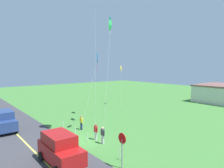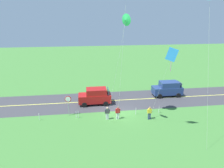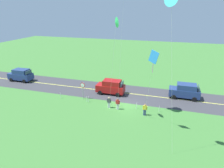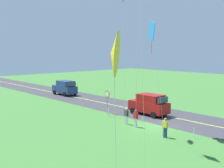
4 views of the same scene
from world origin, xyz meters
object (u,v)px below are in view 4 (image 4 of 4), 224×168
at_px(person_adult_companion, 165,127).
at_px(car_parked_east_far, 65,88).
at_px(person_adult_near, 136,118).
at_px(person_child_watcher, 126,115).
at_px(stop_sign, 107,98).
at_px(car_suv_foreground, 149,104).
at_px(kite_green_far, 114,55).
at_px(kite_blue_mid, 152,33).

bearing_deg(person_adult_companion, car_parked_east_far, -112.50).
bearing_deg(person_adult_near, person_adult_companion, 179.12).
height_order(person_adult_near, person_child_watcher, same).
xyz_separation_m(car_parked_east_far, stop_sign, (-14.37, 3.93, 0.65)).
distance_m(car_suv_foreground, person_child_watcher, 4.85).
xyz_separation_m(car_suv_foreground, person_adult_near, (-2.39, 4.76, -0.29)).
xyz_separation_m(car_suv_foreground, car_parked_east_far, (17.77, -0.86, 0.00)).
bearing_deg(person_adult_near, car_parked_east_far, -8.20).
relative_size(car_suv_foreground, person_child_watcher, 2.75).
bearing_deg(stop_sign, person_child_watcher, 160.28).
bearing_deg(car_suv_foreground, stop_sign, 42.05).
distance_m(stop_sign, person_adult_companion, 9.77).
bearing_deg(car_parked_east_far, person_adult_near, 164.42).
relative_size(person_adult_near, kite_green_far, 0.22).
height_order(person_adult_companion, kite_blue_mid, kite_blue_mid).
relative_size(person_adult_near, person_adult_companion, 1.00).
distance_m(car_parked_east_far, person_adult_companion, 24.63).
bearing_deg(person_adult_companion, stop_sign, -111.28).
bearing_deg(kite_green_far, kite_blue_mid, -54.49).
height_order(car_parked_east_far, kite_blue_mid, kite_blue_mid).
distance_m(person_adult_near, kite_blue_mid, 9.11).
bearing_deg(kite_blue_mid, car_parked_east_far, -20.00).
distance_m(car_parked_east_far, person_child_watcher, 19.73).
bearing_deg(car_parked_east_far, car_suv_foreground, 177.23).
distance_m(car_parked_east_far, stop_sign, 14.91).
height_order(car_parked_east_far, person_adult_near, car_parked_east_far).
distance_m(car_suv_foreground, person_adult_near, 5.34).
bearing_deg(stop_sign, person_adult_near, 163.67).
bearing_deg(car_suv_foreground, kite_green_far, 127.66).
bearing_deg(car_suv_foreground, person_adult_near, 116.66).
relative_size(car_parked_east_far, person_adult_near, 2.75).
bearing_deg(stop_sign, person_adult_companion, 166.74).
bearing_deg(kite_blue_mid, person_child_watcher, -30.83).
bearing_deg(person_adult_near, stop_sign, -8.95).
distance_m(person_adult_companion, person_child_watcher, 4.95).
xyz_separation_m(stop_sign, person_adult_near, (-5.79, 1.70, -0.94)).
bearing_deg(person_adult_companion, car_suv_foreground, -139.13).
bearing_deg(kite_green_far, person_child_watcher, -46.48).
distance_m(stop_sign, kite_blue_mid, 13.03).
xyz_separation_m(person_adult_companion, kite_blue_mid, (-0.80, 2.81, 7.19)).
relative_size(person_adult_companion, kite_green_far, 0.22).
relative_size(person_child_watcher, kite_green_far, 0.22).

